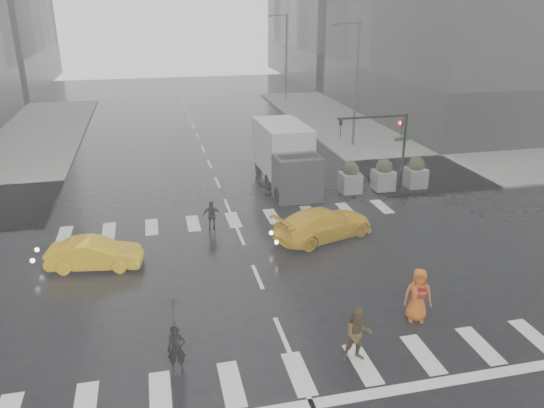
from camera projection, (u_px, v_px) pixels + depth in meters
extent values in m
plane|color=black|center=(258.00, 277.00, 21.03)|extent=(120.00, 120.00, 0.00)
cube|color=slate|center=(458.00, 141.00, 41.03)|extent=(35.00, 35.00, 0.15)
cube|color=#292724|center=(496.00, 90.00, 50.91)|extent=(26.05, 26.05, 4.40)
cube|color=#292724|center=(374.00, 59.00, 77.27)|extent=(26.05, 26.05, 4.40)
cylinder|color=black|center=(403.00, 154.00, 29.60)|extent=(0.16, 0.16, 4.50)
cylinder|color=black|center=(373.00, 117.00, 28.41)|extent=(4.00, 0.12, 0.12)
imported|color=black|center=(401.00, 128.00, 29.03)|extent=(0.16, 0.20, 1.00)
imported|color=black|center=(340.00, 128.00, 28.21)|extent=(0.16, 0.20, 1.00)
sphere|color=#FF190C|center=(400.00, 123.00, 28.90)|extent=(0.20, 0.20, 0.20)
cube|color=#0E6226|center=(402.00, 139.00, 29.61)|extent=(0.90, 0.03, 0.22)
cylinder|color=#59595B|center=(356.00, 86.00, 38.09)|extent=(0.20, 0.20, 9.00)
cylinder|color=#59595B|center=(347.00, 23.00, 36.36)|extent=(1.80, 0.12, 0.12)
cube|color=#59595B|center=(335.00, 25.00, 36.20)|extent=(0.50, 0.22, 0.15)
cylinder|color=#59595B|center=(286.00, 58.00, 56.27)|extent=(0.20, 0.20, 9.00)
cylinder|color=#59595B|center=(278.00, 15.00, 54.53)|extent=(1.80, 0.12, 0.12)
cube|color=#59595B|center=(270.00, 16.00, 54.38)|extent=(0.50, 0.22, 0.15)
cube|color=slate|center=(350.00, 183.00, 29.71)|extent=(1.10, 1.10, 1.10)
sphere|color=#213216|center=(351.00, 169.00, 29.42)|extent=(0.90, 0.90, 0.90)
cube|color=slate|center=(383.00, 180.00, 30.13)|extent=(1.10, 1.10, 1.10)
sphere|color=#213216|center=(384.00, 167.00, 29.84)|extent=(0.90, 0.90, 0.90)
cube|color=slate|center=(415.00, 178.00, 30.55)|extent=(1.10, 1.10, 1.10)
sphere|color=#213216|center=(417.00, 164.00, 30.27)|extent=(0.90, 0.90, 0.90)
imported|color=black|center=(176.00, 349.00, 15.44)|extent=(0.57, 0.39, 1.51)
imported|color=black|center=(174.00, 313.00, 15.00)|extent=(1.02, 1.03, 0.88)
imported|color=#4A371A|center=(358.00, 335.00, 15.87)|extent=(0.93, 0.75, 1.79)
imported|color=#E15C0F|center=(418.00, 295.00, 17.88)|extent=(1.09, 0.88, 1.92)
cube|color=maroon|center=(421.00, 293.00, 17.65)|extent=(0.32, 0.24, 0.40)
imported|color=black|center=(212.00, 215.00, 25.05)|extent=(0.91, 0.59, 1.49)
imported|color=black|center=(299.00, 190.00, 28.38)|extent=(1.11, 0.83, 1.53)
imported|color=yellow|center=(95.00, 254.00, 21.55)|extent=(3.90, 1.85, 1.23)
imported|color=yellow|center=(324.00, 224.00, 24.25)|extent=(4.67, 3.21, 1.40)
cube|color=silver|center=(282.00, 147.00, 31.29)|extent=(2.51, 4.81, 2.82)
cube|color=#2F2E34|center=(297.00, 178.00, 28.55)|extent=(2.41, 1.88, 2.41)
cube|color=black|center=(298.00, 165.00, 28.28)|extent=(2.09, 0.94, 0.94)
cylinder|color=black|center=(279.00, 195.00, 28.42)|extent=(0.29, 0.94, 0.94)
cylinder|color=black|center=(318.00, 192.00, 28.89)|extent=(0.29, 0.94, 0.94)
cylinder|color=black|center=(269.00, 182.00, 30.52)|extent=(0.29, 0.94, 0.94)
cylinder|color=black|center=(306.00, 179.00, 30.98)|extent=(0.29, 0.94, 0.94)
cylinder|color=black|center=(259.00, 167.00, 33.18)|extent=(0.29, 0.94, 0.94)
cylinder|color=black|center=(292.00, 165.00, 33.64)|extent=(0.29, 0.94, 0.94)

